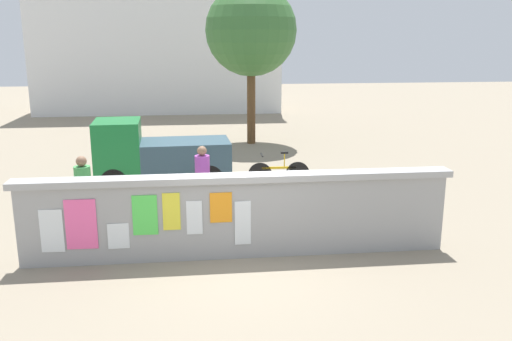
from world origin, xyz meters
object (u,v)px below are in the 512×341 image
person_bystander (202,173)px  tree_roadside (251,31)px  bicycle_near (214,220)px  bicycle_far (279,173)px  auto_rickshaw_truck (156,154)px  motorcycle (314,187)px  person_walking (83,186)px

person_bystander → tree_roadside: bearing=76.5°
bicycle_near → bicycle_far: 4.25m
auto_rickshaw_truck → bicycle_far: 3.41m
bicycle_near → person_bystander: size_ratio=1.06×
auto_rickshaw_truck → person_bystander: (1.22, -2.64, 0.09)m
auto_rickshaw_truck → tree_roadside: tree_roadside is taller
auto_rickshaw_truck → motorcycle: auto_rickshaw_truck is taller
bicycle_near → motorcycle: bearing=36.8°
motorcycle → person_walking: 5.36m
motorcycle → person_bystander: size_ratio=1.17×
person_bystander → tree_roadside: tree_roadside is taller
bicycle_near → bicycle_far: bearing=62.9°
bicycle_far → tree_roadside: 7.34m
auto_rickshaw_truck → person_bystander: size_ratio=2.26×
person_bystander → bicycle_near: bearing=-82.3°
auto_rickshaw_truck → tree_roadside: 7.51m
motorcycle → bicycle_near: (-2.50, -1.87, -0.10)m
bicycle_far → person_walking: bearing=-146.7°
bicycle_far → person_walking: (-4.63, -3.05, 0.62)m
bicycle_far → tree_roadside: tree_roadside is taller
person_walking → tree_roadside: size_ratio=0.27×
auto_rickshaw_truck → bicycle_far: auto_rickshaw_truck is taller
bicycle_far → tree_roadside: (-0.09, 6.23, 3.87)m
bicycle_far → auto_rickshaw_truck: bearing=174.1°
person_bystander → tree_roadside: 9.34m
bicycle_far → bicycle_near: bearing=-117.1°
bicycle_near → person_walking: size_ratio=1.06×
motorcycle → tree_roadside: 8.99m
motorcycle → tree_roadside: (-0.67, 8.14, 3.77)m
bicycle_near → person_bystander: 1.63m
motorcycle → tree_roadside: tree_roadside is taller
auto_rickshaw_truck → bicycle_near: auto_rickshaw_truck is taller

